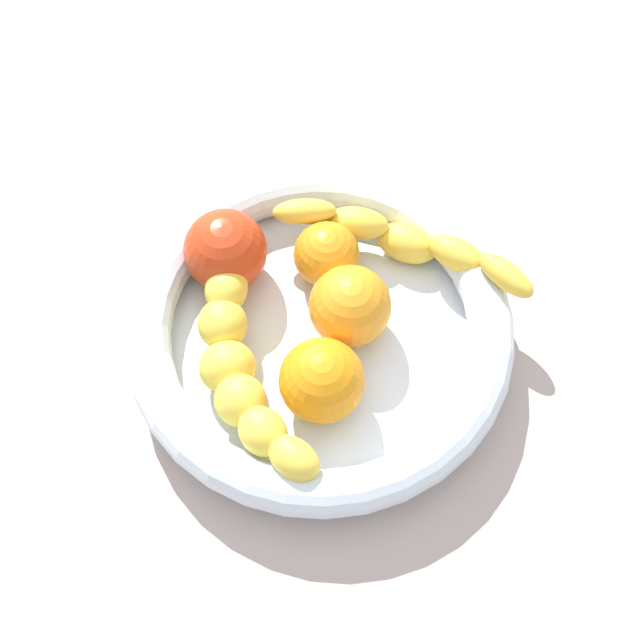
{
  "coord_description": "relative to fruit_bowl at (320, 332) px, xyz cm",
  "views": [
    {
      "loc": [
        0.82,
        32.02,
        67.55
      ],
      "look_at": [
        0.0,
        0.0,
        7.52
      ],
      "focal_mm": 50.09,
      "sensor_mm": 36.0,
      "label": 1
    }
  ],
  "objects": [
    {
      "name": "kitchen_counter",
      "position": [
        0.0,
        0.0,
        -4.1
      ],
      "size": [
        120.0,
        120.0,
        3.0
      ],
      "primitive_type": "cube",
      "color": "#B3A299",
      "rests_on": "ground"
    },
    {
      "name": "fruit_bowl",
      "position": [
        0.0,
        0.0,
        0.0
      ],
      "size": [
        30.11,
        30.11,
        5.02
      ],
      "color": "white",
      "rests_on": "kitchen_counter"
    },
    {
      "name": "banana_draped_left",
      "position": [
        6.08,
        3.18,
        1.79
      ],
      "size": [
        9.99,
        21.86,
        5.06
      ],
      "color": "yellow",
      "rests_on": "fruit_bowl"
    },
    {
      "name": "banana_draped_right",
      "position": [
        -7.11,
        -7.1,
        1.74
      ],
      "size": [
        20.53,
        10.34,
        5.21
      ],
      "color": "yellow",
      "rests_on": "fruit_bowl"
    },
    {
      "name": "orange_front",
      "position": [
        -0.68,
        -6.1,
        1.59
      ],
      "size": [
        5.35,
        5.35,
        5.35
      ],
      "primitive_type": "sphere",
      "color": "orange",
      "rests_on": "fruit_bowl"
    },
    {
      "name": "orange_mid_left",
      "position": [
        -0.45,
        5.15,
        2.13
      ],
      "size": [
        6.41,
        6.41,
        6.41
      ],
      "primitive_type": "sphere",
      "color": "orange",
      "rests_on": "fruit_bowl"
    },
    {
      "name": "orange_mid_right",
      "position": [
        -2.33,
        -1.03,
        2.13
      ],
      "size": [
        6.42,
        6.42,
        6.42
      ],
      "primitive_type": "sphere",
      "color": "orange",
      "rests_on": "fruit_bowl"
    },
    {
      "name": "tomato_red",
      "position": [
        7.34,
        -6.25,
        2.26
      ],
      "size": [
        6.69,
        6.69,
        6.69
      ],
      "primitive_type": "sphere",
      "color": "red",
      "rests_on": "fruit_bowl"
    }
  ]
}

